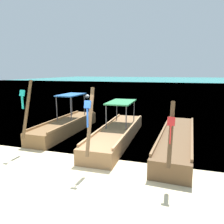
{
  "coord_description": "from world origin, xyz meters",
  "views": [
    {
      "loc": [
        2.88,
        -6.21,
        3.22
      ],
      "look_at": [
        0.0,
        3.08,
        1.39
      ],
      "focal_mm": 34.76,
      "sensor_mm": 36.0,
      "label": 1
    }
  ],
  "objects_px": {
    "longtail_boat_turquoise_ribbon": "(66,126)",
    "longtail_boat_red_ribbon": "(177,140)",
    "longtail_boat_blue_ribbon": "(117,133)",
    "mooring_buoy_near": "(87,97)"
  },
  "relations": [
    {
      "from": "longtail_boat_turquoise_ribbon",
      "to": "longtail_boat_red_ribbon",
      "type": "distance_m",
      "value": 5.73
    },
    {
      "from": "longtail_boat_turquoise_ribbon",
      "to": "longtail_boat_blue_ribbon",
      "type": "bearing_deg",
      "value": -10.0
    },
    {
      "from": "longtail_boat_blue_ribbon",
      "to": "longtail_boat_red_ribbon",
      "type": "height_order",
      "value": "longtail_boat_blue_ribbon"
    },
    {
      "from": "longtail_boat_turquoise_ribbon",
      "to": "mooring_buoy_near",
      "type": "xyz_separation_m",
      "value": [
        -4.78,
        13.77,
        -0.12
      ]
    },
    {
      "from": "longtail_boat_red_ribbon",
      "to": "longtail_boat_turquoise_ribbon",
      "type": "bearing_deg",
      "value": 173.22
    },
    {
      "from": "longtail_boat_red_ribbon",
      "to": "mooring_buoy_near",
      "type": "relative_size",
      "value": 13.8
    },
    {
      "from": "longtail_boat_turquoise_ribbon",
      "to": "longtail_boat_red_ribbon",
      "type": "xyz_separation_m",
      "value": [
        5.69,
        -0.68,
        -0.05
      ]
    },
    {
      "from": "longtail_boat_blue_ribbon",
      "to": "mooring_buoy_near",
      "type": "relative_size",
      "value": 13.36
    },
    {
      "from": "longtail_boat_turquoise_ribbon",
      "to": "mooring_buoy_near",
      "type": "bearing_deg",
      "value": 109.14
    },
    {
      "from": "longtail_boat_red_ribbon",
      "to": "longtail_boat_blue_ribbon",
      "type": "bearing_deg",
      "value": 176.82
    }
  ]
}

